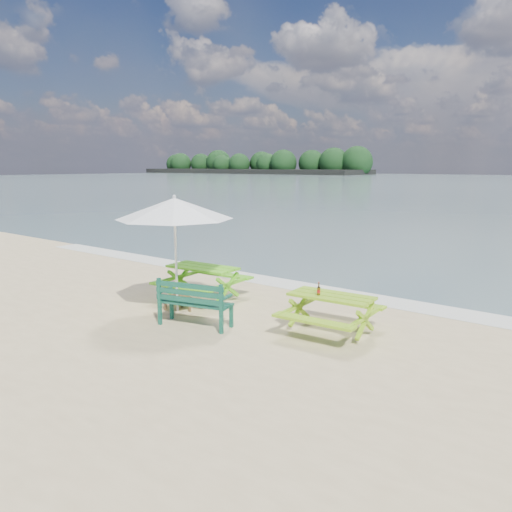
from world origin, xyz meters
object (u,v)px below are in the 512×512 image
Objects in this scene: picnic_table_left at (203,283)px; park_bench at (195,312)px; picnic_table_right at (331,315)px; patio_umbrella at (175,209)px; beer_bottle at (319,291)px; side_table at (177,303)px.

park_bench is at bearing -50.47° from picnic_table_left.
patio_umbrella is (-3.26, -0.75, 1.82)m from picnic_table_right.
beer_bottle is at bearing 27.18° from park_bench.
patio_umbrella is at bearing -77.53° from picnic_table_left.
picnic_table_left reaches higher than picnic_table_right.
picnic_table_right is at bearing 41.22° from beer_bottle.
side_table is 2.60× the size of beer_bottle.
side_table is (-1.00, 0.47, -0.11)m from park_bench.
park_bench is at bearing -152.82° from beer_bottle.
park_bench is 1.11m from side_table.
picnic_table_left is 3.49m from picnic_table_right.
park_bench is at bearing -25.18° from patio_umbrella.
beer_bottle reaches higher than picnic_table_right.
picnic_table_left is 2.07m from patio_umbrella.
picnic_table_right is at bearing 12.99° from patio_umbrella.
patio_umbrella is at bearing -167.01° from picnic_table_right.
patio_umbrella is at bearing 180.00° from side_table.
picnic_table_right is 0.58× the size of patio_umbrella.
park_bench is 2.46× the size of side_table.
picnic_table_left is at bearing 129.53° from park_bench.
side_table is at bearing -169.05° from beer_bottle.
beer_bottle is at bearing -7.23° from picnic_table_left.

